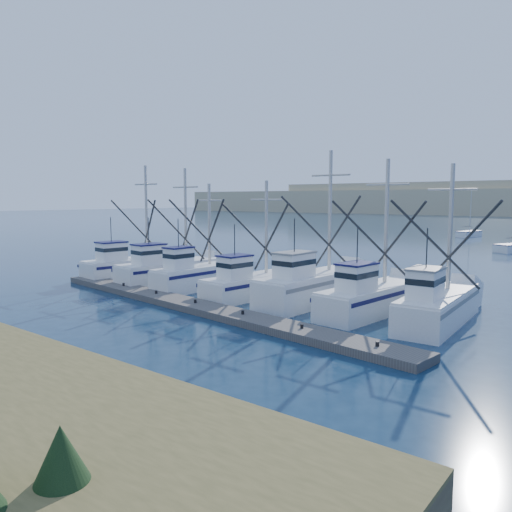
{
  "coord_description": "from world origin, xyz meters",
  "views": [
    {
      "loc": [
        14.34,
        -13.56,
        6.37
      ],
      "look_at": [
        -2.59,
        8.0,
        3.21
      ],
      "focal_mm": 35.0,
      "sensor_mm": 36.0,
      "label": 1
    }
  ],
  "objects": [
    {
      "name": "floating_dock",
      "position": [
        -5.89,
        6.52,
        0.19
      ],
      "size": [
        28.49,
        5.37,
        0.38
      ],
      "primitive_type": "cube",
      "rotation": [
        0.0,
        0.0,
        -0.12
      ],
      "color": "#59544F",
      "rests_on": "ground"
    },
    {
      "name": "sailboat_far",
      "position": [
        -9.06,
        74.2,
        0.49
      ],
      "size": [
        2.84,
        6.07,
        8.1
      ],
      "rotation": [
        0.0,
        0.0,
        -0.17
      ],
      "color": "white",
      "rests_on": "ground"
    },
    {
      "name": "trawler_fleet",
      "position": [
        -5.73,
        11.68,
        0.99
      ],
      "size": [
        27.63,
        9.58,
        9.35
      ],
      "color": "white",
      "rests_on": "ground"
    },
    {
      "name": "ground",
      "position": [
        0.0,
        0.0,
        0.0
      ],
      "size": [
        500.0,
        500.0,
        0.0
      ],
      "primitive_type": "plane",
      "color": "#0D253C",
      "rests_on": "ground"
    }
  ]
}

